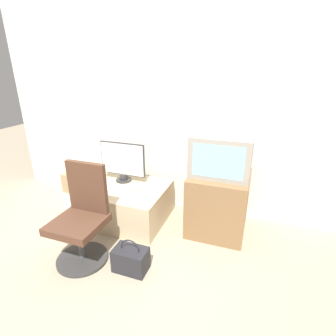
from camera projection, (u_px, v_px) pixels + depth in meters
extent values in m
plane|color=tan|center=(109.00, 264.00, 2.49)|extent=(12.00, 12.00, 0.00)
cube|color=silver|center=(159.00, 106.00, 3.17)|extent=(4.40, 0.05, 2.60)
cube|color=#CCB289|center=(127.00, 203.00, 3.16)|extent=(0.93, 0.80, 0.42)
cube|color=olive|center=(218.00, 203.00, 2.90)|extent=(0.62, 0.62, 0.68)
cylinder|color=#2D2D2D|center=(124.00, 180.00, 3.25)|extent=(0.19, 0.19, 0.02)
cylinder|color=#2D2D2D|center=(124.00, 176.00, 3.23)|extent=(0.10, 0.10, 0.07)
cube|color=#2D2D2D|center=(123.00, 159.00, 3.16)|extent=(0.58, 0.01, 0.41)
cube|color=silver|center=(122.00, 159.00, 3.15)|extent=(0.55, 0.02, 0.38)
cube|color=white|center=(116.00, 187.00, 3.06)|extent=(0.33, 0.14, 0.01)
ellipsoid|color=silver|center=(133.00, 189.00, 2.99)|extent=(0.06, 0.04, 0.04)
cube|color=gray|center=(221.00, 155.00, 2.71)|extent=(0.61, 0.45, 0.43)
cube|color=#8CC6E5|center=(218.00, 162.00, 2.52)|extent=(0.50, 0.01, 0.33)
cylinder|color=#333333|center=(83.00, 258.00, 2.54)|extent=(0.49, 0.49, 0.03)
cylinder|color=#4C4C51|center=(80.00, 243.00, 2.47)|extent=(0.05, 0.05, 0.34)
cube|color=#513323|center=(78.00, 224.00, 2.39)|extent=(0.45, 0.45, 0.07)
cube|color=#513323|center=(87.00, 187.00, 2.47)|extent=(0.41, 0.05, 0.50)
cube|color=beige|center=(79.00, 201.00, 3.32)|extent=(0.28, 0.24, 0.31)
cube|color=#A3845B|center=(76.00, 182.00, 3.22)|extent=(0.26, 0.22, 0.24)
cube|color=#232328|center=(131.00, 260.00, 2.39)|extent=(0.31, 0.20, 0.22)
torus|color=#232328|center=(130.00, 248.00, 2.34)|extent=(0.18, 0.01, 0.18)
cube|color=#2D6638|center=(70.00, 225.00, 3.08)|extent=(0.18, 0.14, 0.02)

